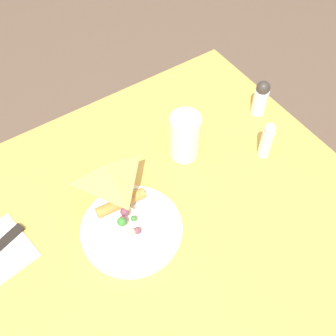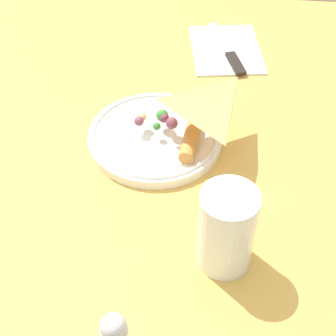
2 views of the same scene
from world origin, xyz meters
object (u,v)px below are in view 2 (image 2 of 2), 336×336
(milk_glass, at_px, (226,232))
(napkin_folded, at_px, (226,49))
(butter_knife, at_px, (228,50))
(dining_table, at_px, (130,187))
(plate_pizza, at_px, (157,134))

(milk_glass, relative_size, napkin_folded, 0.62)
(butter_knife, bearing_deg, dining_table, 132.14)
(dining_table, bearing_deg, butter_knife, -29.01)
(dining_table, height_order, milk_glass, milk_glass)
(napkin_folded, relative_size, butter_knife, 1.03)
(napkin_folded, bearing_deg, plate_pizza, 159.55)
(butter_knife, bearing_deg, plate_pizza, 139.48)
(milk_glass, distance_m, butter_knife, 0.50)
(dining_table, height_order, napkin_folded, napkin_folded)
(dining_table, relative_size, napkin_folded, 5.25)
(milk_glass, bearing_deg, napkin_folded, 0.90)
(dining_table, height_order, butter_knife, butter_knife)
(milk_glass, xyz_separation_m, napkin_folded, (0.50, 0.01, -0.05))
(napkin_folded, bearing_deg, butter_knife, -161.15)
(plate_pizza, bearing_deg, napkin_folded, -20.45)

